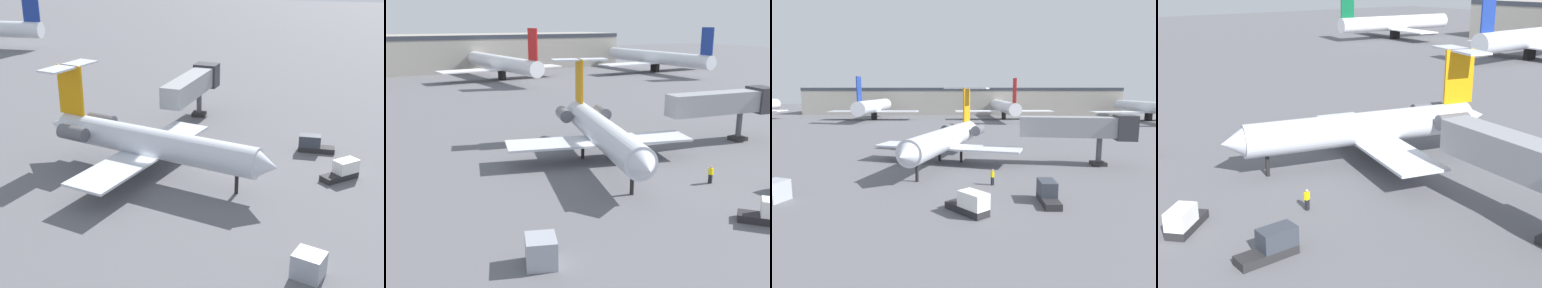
% 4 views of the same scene
% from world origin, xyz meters
% --- Properties ---
extents(ground_plane, '(400.00, 400.00, 0.10)m').
position_xyz_m(ground_plane, '(0.00, 0.00, -0.05)').
color(ground_plane, '#5B5B60').
extents(regional_jet, '(20.35, 26.32, 10.20)m').
position_xyz_m(regional_jet, '(1.54, 0.90, 3.47)').
color(regional_jet, silver).
rests_on(regional_jet, ground_plane).
extents(jet_bridge, '(14.80, 4.61, 6.66)m').
position_xyz_m(jet_bridge, '(19.53, 0.28, 4.94)').
color(jet_bridge, gray).
rests_on(jet_bridge, ground_plane).
extents(ground_crew_marshaller, '(0.38, 0.47, 1.69)m').
position_xyz_m(ground_crew_marshaller, '(7.07, -9.88, 0.86)').
color(ground_crew_marshaller, black).
rests_on(ground_crew_marshaller, ground_plane).
extents(cargo_container_uld, '(2.47, 2.59, 1.85)m').
position_xyz_m(cargo_container_uld, '(-12.75, -15.62, 0.93)').
color(cargo_container_uld, '#999EA8').
rests_on(cargo_container_uld, ground_plane).
extents(terminal_building, '(126.06, 21.72, 10.72)m').
position_xyz_m(terminal_building, '(0.00, 102.35, 5.37)').
color(terminal_building, '#9E998E').
rests_on(terminal_building, ground_plane).
extents(parked_airliner_centre, '(32.95, 38.94, 13.17)m').
position_xyz_m(parked_airliner_centre, '(15.41, 72.22, 4.18)').
color(parked_airliner_centre, white).
rests_on(parked_airliner_centre, ground_plane).
extents(parked_airliner_east_mid, '(37.01, 43.92, 13.14)m').
position_xyz_m(parked_airliner_east_mid, '(61.81, 68.33, 4.16)').
color(parked_airliner_east_mid, silver).
rests_on(parked_airliner_east_mid, ground_plane).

